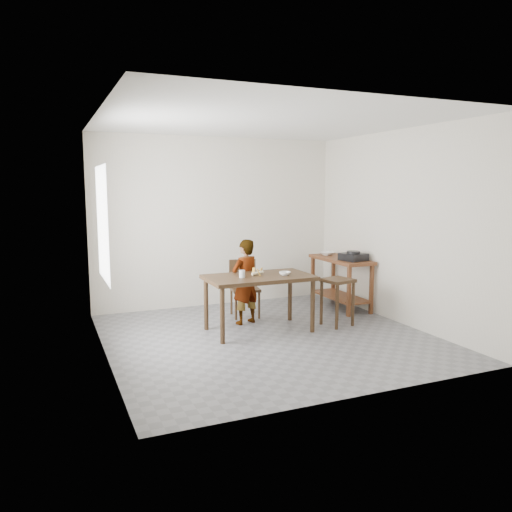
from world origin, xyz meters
name	(u,v)px	position (x,y,z in m)	size (l,w,h in m)	color
floor	(268,338)	(0.00, 0.00, -0.02)	(4.00, 4.00, 0.04)	slate
ceiling	(269,120)	(0.00, 0.00, 2.72)	(4.00, 4.00, 0.04)	white
wall_back	(217,222)	(0.00, 2.02, 1.35)	(4.00, 0.04, 2.70)	silver
wall_front	(364,251)	(0.00, -2.02, 1.35)	(4.00, 0.04, 2.70)	silver
wall_left	(100,239)	(-2.02, 0.00, 1.35)	(0.04, 4.00, 2.70)	silver
wall_right	(399,227)	(2.02, 0.00, 1.35)	(0.04, 4.00, 2.70)	silver
window_pane	(102,224)	(-1.97, 0.20, 1.50)	(0.02, 1.10, 1.30)	white
dining_table	(259,303)	(0.00, 0.30, 0.38)	(1.40, 0.80, 0.75)	#372414
prep_counter	(341,283)	(1.72, 1.00, 0.40)	(0.50, 1.20, 0.80)	brown
child	(245,282)	(-0.03, 0.71, 0.60)	(0.44, 0.29, 1.19)	silver
dining_chair	(245,289)	(0.11, 1.08, 0.42)	(0.40, 0.40, 0.83)	#372414
stool	(337,302)	(1.11, 0.13, 0.33)	(0.37, 0.37, 0.66)	#372414
glass_tumbler	(242,274)	(-0.25, 0.27, 0.80)	(0.08, 0.08, 0.10)	silver
small_bowl	(285,273)	(0.33, 0.20, 0.77)	(0.15, 0.15, 0.05)	white
banana	(258,273)	(0.00, 0.35, 0.78)	(0.19, 0.13, 0.07)	yellow
serving_bowl	(327,254)	(1.68, 1.35, 0.83)	(0.22, 0.22, 0.06)	white
gas_burner	(353,257)	(1.74, 0.69, 0.86)	(0.34, 0.34, 0.11)	black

